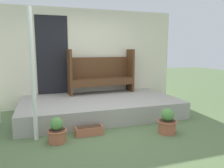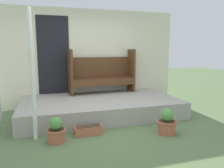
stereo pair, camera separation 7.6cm
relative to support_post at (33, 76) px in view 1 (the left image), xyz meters
The scene contains 8 objects.
ground_plane 1.69m from the support_post, ahead, with size 24.00×24.00×0.00m, color #5B7547.
porch_slab 2.01m from the support_post, 37.56° to the left, with size 3.61×1.96×0.38m.
house_wall 2.52m from the support_post, 56.72° to the left, with size 4.81×0.08×2.60m.
support_post is the anchor object (origin of this frame).
bench 2.49m from the support_post, 47.89° to the left, with size 1.79×0.51×1.17m.
flower_pot_left 1.00m from the support_post, 34.20° to the right, with size 0.33×0.33×0.43m.
flower_pot_middle 2.51m from the support_post, 10.76° to the right, with size 0.36×0.36×0.47m.
planter_box_rect 1.37m from the support_post, ahead, with size 0.50×0.18×0.17m.
Camera 1 is at (-1.13, -3.91, 1.53)m, focal length 35.00 mm.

